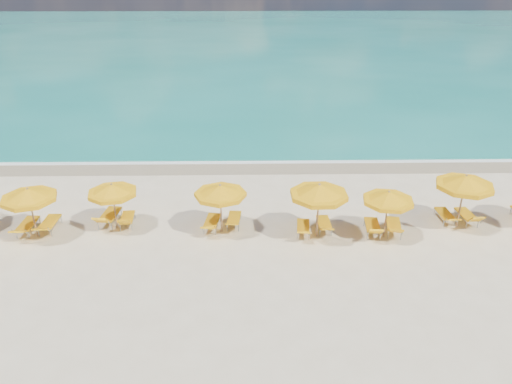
{
  "coord_description": "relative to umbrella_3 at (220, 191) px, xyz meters",
  "views": [
    {
      "loc": [
        -0.34,
        -18.02,
        10.56
      ],
      "look_at": [
        0.0,
        1.5,
        1.2
      ],
      "focal_mm": 35.0,
      "sensor_mm": 36.0,
      "label": 1
    }
  ],
  "objects": [
    {
      "name": "ground_plane",
      "position": [
        1.47,
        -0.23,
        -1.86
      ],
      "size": [
        120.0,
        120.0,
        0.0
      ],
      "primitive_type": "plane",
      "color": "beige"
    },
    {
      "name": "lounger_6_right",
      "position": [
        10.59,
        0.57,
        -1.65
      ],
      "size": [
        0.69,
        1.71,
        0.79
      ],
      "rotation": [
        0.0,
        0.0,
        0.08
      ],
      "color": "#A5A8AD",
      "rests_on": "ground"
    },
    {
      "name": "lounger_6_left",
      "position": [
        9.69,
        0.69,
        -1.66
      ],
      "size": [
        0.59,
        1.67,
        0.64
      ],
      "rotation": [
        0.0,
        0.0,
        0.03
      ],
      "color": "#A5A8AD",
      "rests_on": "ground"
    },
    {
      "name": "whitecap_near",
      "position": [
        -4.53,
        16.77,
        -1.86
      ],
      "size": [
        14.0,
        0.36,
        0.05
      ],
      "primitive_type": "cube",
      "color": "white",
      "rests_on": "ground"
    },
    {
      "name": "umbrella_2",
      "position": [
        -4.47,
        0.36,
        -0.08
      ],
      "size": [
        2.43,
        2.43,
        2.08
      ],
      "rotation": [
        0.0,
        0.0,
        -0.2
      ],
      "color": "tan",
      "rests_on": "ground"
    },
    {
      "name": "whitecap_far",
      "position": [
        9.47,
        23.77,
        -1.86
      ],
      "size": [
        18.0,
        0.3,
        0.05
      ],
      "primitive_type": "cube",
      "color": "white",
      "rests_on": "ground"
    },
    {
      "name": "umbrella_1",
      "position": [
        -7.59,
        -0.32,
        0.05
      ],
      "size": [
        2.43,
        2.43,
        2.23
      ],
      "rotation": [
        0.0,
        0.0,
        -0.11
      ],
      "color": "tan",
      "rests_on": "ground"
    },
    {
      "name": "wet_sand_band",
      "position": [
        1.47,
        7.17,
        -1.86
      ],
      "size": [
        120.0,
        2.6,
        0.01
      ],
      "primitive_type": "cube",
      "color": "tan",
      "rests_on": "ground"
    },
    {
      "name": "lounger_2_left",
      "position": [
        -4.85,
        0.74,
        -1.62
      ],
      "size": [
        0.83,
        1.94,
        0.86
      ],
      "rotation": [
        0.0,
        0.0,
        -0.11
      ],
      "color": "#A5A8AD",
      "rests_on": "ground"
    },
    {
      "name": "lounger_4_right",
      "position": [
        4.31,
        0.01,
        -1.66
      ],
      "size": [
        0.56,
        1.66,
        0.63
      ],
      "rotation": [
        0.0,
        0.0,
        0.0
      ],
      "color": "#A5A8AD",
      "rests_on": "ground"
    },
    {
      "name": "lounger_3_left",
      "position": [
        -0.42,
        0.21,
        -1.65
      ],
      "size": [
        0.78,
        1.79,
        0.65
      ],
      "rotation": [
        0.0,
        0.0,
        -0.13
      ],
      "color": "#A5A8AD",
      "rests_on": "ground"
    },
    {
      "name": "umbrella_5",
      "position": [
        6.71,
        -0.56,
        -0.07
      ],
      "size": [
        2.49,
        2.49,
        2.09
      ],
      "rotation": [
        0.0,
        0.0,
        0.24
      ],
      "color": "tan",
      "rests_on": "ground"
    },
    {
      "name": "ocean",
      "position": [
        1.47,
        47.77,
        -1.86
      ],
      "size": [
        120.0,
        80.0,
        0.3
      ],
      "primitive_type": "cube",
      "color": "#15786C",
      "rests_on": "ground"
    },
    {
      "name": "lounger_5_left",
      "position": [
        6.28,
        -0.32,
        -1.64
      ],
      "size": [
        0.75,
        1.78,
        0.78
      ],
      "rotation": [
        0.0,
        0.0,
        -0.1
      ],
      "color": "#A5A8AD",
      "rests_on": "ground"
    },
    {
      "name": "lounger_2_right",
      "position": [
        -4.06,
        0.57,
        -1.66
      ],
      "size": [
        0.67,
        1.63,
        0.75
      ],
      "rotation": [
        0.0,
        0.0,
        0.09
      ],
      "color": "#A5A8AD",
      "rests_on": "ground"
    },
    {
      "name": "lounger_1_right",
      "position": [
        -7.24,
        0.2,
        -1.64
      ],
      "size": [
        0.62,
        1.82,
        0.68
      ],
      "rotation": [
        0.0,
        0.0,
        -0.02
      ],
      "color": "#A5A8AD",
      "rests_on": "ground"
    },
    {
      "name": "lounger_4_left",
      "position": [
        3.4,
        -0.29,
        -1.66
      ],
      "size": [
        0.69,
        1.67,
        0.67
      ],
      "rotation": [
        0.0,
        0.0,
        -0.1
      ],
      "color": "#A5A8AD",
      "rests_on": "ground"
    },
    {
      "name": "umbrella_4",
      "position": [
        3.94,
        -0.49,
        0.2
      ],
      "size": [
        3.07,
        3.07,
        2.41
      ],
      "rotation": [
        0.0,
        0.0,
        -0.37
      ],
      "color": "tan",
      "rests_on": "ground"
    },
    {
      "name": "lounger_5_right",
      "position": [
        7.18,
        -0.27,
        -1.64
      ],
      "size": [
        0.87,
        1.81,
        0.75
      ],
      "rotation": [
        0.0,
        0.0,
        -0.18
      ],
      "color": "#A5A8AD",
      "rests_on": "ground"
    },
    {
      "name": "umbrella_6",
      "position": [
        10.07,
        0.26,
        0.2
      ],
      "size": [
        2.55,
        2.55,
        2.42
      ],
      "rotation": [
        0.0,
        0.0,
        0.07
      ],
      "color": "tan",
      "rests_on": "ground"
    },
    {
      "name": "lounger_3_right",
      "position": [
        0.52,
        0.47,
        -1.66
      ],
      "size": [
        0.66,
        1.69,
        0.64
      ],
      "rotation": [
        0.0,
        0.0,
        -0.07
      ],
      "color": "#A5A8AD",
      "rests_on": "ground"
    },
    {
      "name": "lounger_1_left",
      "position": [
        -8.1,
        0.05,
        -1.65
      ],
      "size": [
        0.61,
        1.81,
        0.66
      ],
      "rotation": [
        0.0,
        0.0,
        -0.01
      ],
      "color": "#A5A8AD",
      "rests_on": "ground"
    },
    {
      "name": "umbrella_3",
      "position": [
        0.0,
        0.0,
        0.0
      ],
      "size": [
        2.15,
        2.15,
        2.18
      ],
      "rotation": [
        0.0,
        0.0,
        -0.0
      ],
      "color": "tan",
      "rests_on": "ground"
    },
    {
      "name": "foam_line",
      "position": [
        1.47,
        7.97,
        -1.86
      ],
      "size": [
        120.0,
        1.2,
        0.03
      ],
      "primitive_type": "cube",
      "color": "white",
      "rests_on": "ground"
    }
  ]
}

